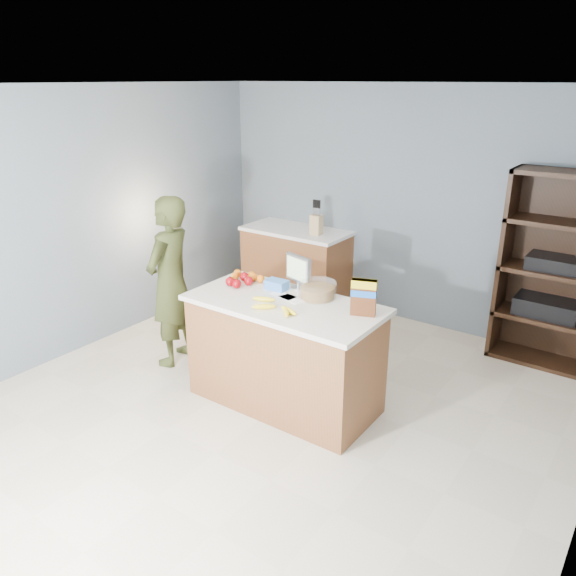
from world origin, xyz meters
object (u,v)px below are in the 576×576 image
Objects in this scene: counter_peninsula at (284,357)px; person at (170,282)px; shelving_unit at (553,274)px; cereal_box at (364,295)px; tv at (298,270)px.

person is at bearing 179.88° from counter_peninsula.
shelving_unit reaches higher than cereal_box.
person reaches higher than tv.
cereal_box is at bearing -115.75° from shelving_unit.
shelving_unit is at bearing 52.89° from counter_peninsula.
person is 1.27m from tv.
shelving_unit is 6.56× the size of cereal_box.
shelving_unit is at bearing 64.25° from cereal_box.
cereal_box is at bearing 11.48° from counter_peninsula.
cereal_box reaches higher than counter_peninsula.
tv is (1.20, 0.31, 0.27)m from person.
tv is (-0.08, 0.31, 0.64)m from counter_peninsula.
counter_peninsula is 0.72m from tv.
tv is 1.03× the size of cereal_box.
counter_peninsula is 0.91m from cereal_box.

